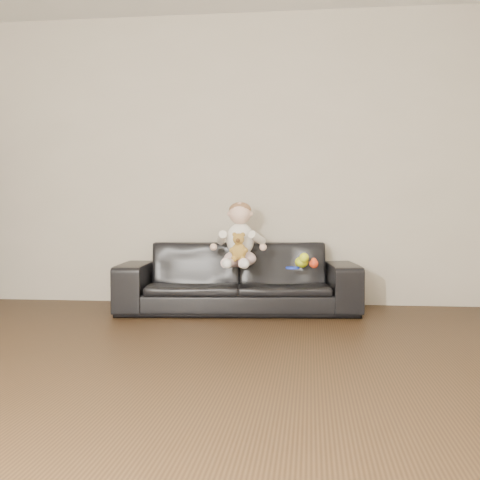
# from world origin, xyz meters

# --- Properties ---
(floor) EXTENTS (5.50, 5.50, 0.00)m
(floor) POSITION_xyz_m (0.00, 0.00, 0.00)
(floor) COLOR #352312
(floor) RESTS_ON ground
(wall_back) EXTENTS (5.00, 0.00, 5.00)m
(wall_back) POSITION_xyz_m (0.00, 2.75, 1.30)
(wall_back) COLOR #C0B6A1
(wall_back) RESTS_ON ground
(sofa) EXTENTS (2.00, 0.94, 0.57)m
(sofa) POSITION_xyz_m (0.35, 2.25, 0.28)
(sofa) COLOR black
(sofa) RESTS_ON floor
(baby) EXTENTS (0.37, 0.45, 0.52)m
(baby) POSITION_xyz_m (0.38, 2.14, 0.60)
(baby) COLOR silver
(baby) RESTS_ON sofa
(teddy_bear) EXTENTS (0.12, 0.12, 0.22)m
(teddy_bear) POSITION_xyz_m (0.39, 1.98, 0.54)
(teddy_bear) COLOR #A77D2F
(teddy_bear) RESTS_ON sofa
(toy_green) EXTENTS (0.14, 0.16, 0.09)m
(toy_green) POSITION_xyz_m (0.87, 2.17, 0.42)
(toy_green) COLOR #D3E91B
(toy_green) RESTS_ON sofa
(toy_rattle) EXTENTS (0.09, 0.09, 0.07)m
(toy_rattle) POSITION_xyz_m (0.96, 2.13, 0.41)
(toy_rattle) COLOR red
(toy_rattle) RESTS_ON sofa
(toy_blue_disc) EXTENTS (0.13, 0.13, 0.02)m
(toy_blue_disc) POSITION_xyz_m (0.80, 2.07, 0.38)
(toy_blue_disc) COLOR blue
(toy_blue_disc) RESTS_ON sofa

